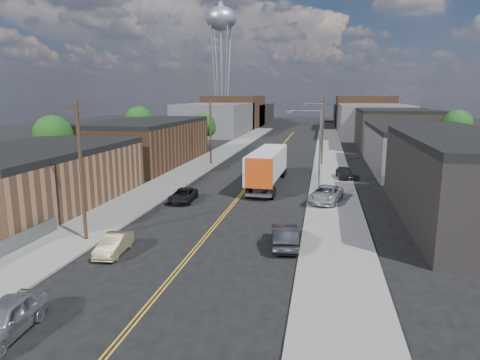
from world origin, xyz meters
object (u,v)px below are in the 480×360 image
at_px(car_left_c, 183,195).
at_px(car_right_lot_a, 326,194).
at_px(semi_truck, 269,164).
at_px(car_left_b, 114,244).
at_px(car_right_oncoming, 284,236).
at_px(water_tower, 221,23).
at_px(car_right_lot_c, 344,173).
at_px(car_left_a, 4,319).

bearing_deg(car_left_c, car_right_lot_a, 5.46).
height_order(semi_truck, car_left_b, semi_truck).
bearing_deg(car_right_oncoming, car_left_c, -52.29).
xyz_separation_m(semi_truck, car_left_b, (-7.23, -23.98, -1.77)).
distance_m(water_tower, car_right_lot_a, 95.82).
xyz_separation_m(semi_truck, car_right_oncoming, (3.69, -20.53, -1.62)).
distance_m(car_left_b, car_right_lot_c, 32.99).
bearing_deg(car_right_lot_a, car_left_a, -105.32).
bearing_deg(water_tower, car_left_c, -79.03).
bearing_deg(car_right_oncoming, car_left_a, 43.41).
relative_size(semi_truck, car_left_a, 3.48).
relative_size(car_left_a, car_right_lot_a, 0.84).
height_order(car_left_c, car_right_lot_a, car_right_lot_a).
bearing_deg(car_right_lot_c, car_right_lot_a, -107.25).
height_order(water_tower, car_right_oncoming, water_tower).
xyz_separation_m(water_tower, car_left_c, (17.00, -87.73, -30.01)).
distance_m(semi_truck, car_left_c, 12.24).
xyz_separation_m(semi_truck, car_left_a, (-7.23, -33.98, -1.62)).
relative_size(car_left_c, car_right_oncoming, 0.94).
bearing_deg(water_tower, semi_truck, -72.75).
height_order(car_left_b, car_right_oncoming, car_right_oncoming).
height_order(car_right_lot_a, car_right_lot_c, car_right_lot_a).
height_order(car_left_b, car_right_lot_a, car_right_lot_a).
height_order(water_tower, car_left_c, water_tower).
bearing_deg(water_tower, car_left_b, -80.54).
height_order(car_left_a, car_right_lot_c, car_left_a).
distance_m(car_left_a, car_left_b, 10.00).
bearing_deg(car_left_a, water_tower, 93.60).
distance_m(semi_truck, car_left_b, 25.11).
bearing_deg(car_right_lot_c, car_left_a, -119.43).
bearing_deg(semi_truck, water_tower, 109.43).
distance_m(car_left_a, car_right_lot_c, 42.01).
bearing_deg(semi_truck, car_left_b, -104.60).
xyz_separation_m(car_left_a, car_left_b, (0.00, 10.00, -0.15)).
bearing_deg(semi_truck, car_left_a, -99.83).
bearing_deg(car_right_oncoming, car_right_lot_c, -108.85).
distance_m(car_left_b, car_left_c, 14.27).
relative_size(semi_truck, car_left_b, 4.12).
bearing_deg(car_left_b, car_left_a, -95.11).
xyz_separation_m(water_tower, semi_truck, (24.23, -78.02, -28.22)).
xyz_separation_m(semi_truck, car_right_lot_c, (8.77, 4.86, -1.55)).
bearing_deg(car_right_oncoming, semi_truck, -87.35).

